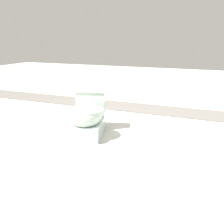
{
  "coord_description": "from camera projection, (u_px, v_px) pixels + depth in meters",
  "views": [
    {
      "loc": [
        2.67,
        1.18,
        1.09
      ],
      "look_at": [
        0.12,
        0.12,
        0.3
      ],
      "focal_mm": 42.0,
      "sensor_mm": 36.0,
      "label": 1
    }
  ],
  "objects": [
    {
      "name": "gravel_strip",
      "position": [
        168.0,
        111.0,
        3.99
      ],
      "size": [
        0.56,
        8.0,
        0.01
      ],
      "primitive_type": "cube",
      "color": "#605B56",
      "rests_on": "ground"
    },
    {
      "name": "toilet",
      "position": [
        88.0,
        116.0,
        2.99
      ],
      "size": [
        0.71,
        0.52,
        0.52
      ],
      "rotation": [
        0.0,
        0.0,
        0.27
      ],
      "color": "#B2C6B7",
      "rests_on": "ground"
    },
    {
      "name": "ground_plane",
      "position": [
        106.0,
        133.0,
        3.1
      ],
      "size": [
        14.0,
        14.0,
        0.0
      ],
      "primitive_type": "plane",
      "color": "#B7B2A8"
    }
  ]
}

